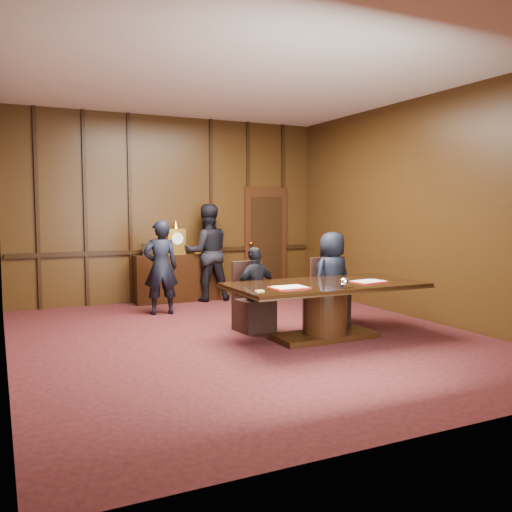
{
  "coord_description": "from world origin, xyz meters",
  "views": [
    {
      "loc": [
        -3.06,
        -6.59,
        1.75
      ],
      "look_at": [
        0.43,
        0.67,
        1.05
      ],
      "focal_mm": 38.0,
      "sensor_mm": 36.0,
      "label": 1
    }
  ],
  "objects": [
    {
      "name": "witness_right",
      "position": [
        0.56,
        3.1,
        0.92
      ],
      "size": [
        0.96,
        0.79,
        1.85
      ],
      "primitive_type": "imported",
      "rotation": [
        0.0,
        0.0,
        3.04
      ],
      "color": "black",
      "rests_on": "ground"
    },
    {
      "name": "witness_left",
      "position": [
        -0.61,
        2.14,
        0.78
      ],
      "size": [
        0.61,
        0.44,
        1.57
      ],
      "primitive_type": "imported",
      "rotation": [
        0.0,
        0.0,
        3.03
      ],
      "color": "black",
      "rests_on": "ground"
    },
    {
      "name": "folder_left",
      "position": [
        0.24,
        -0.7,
        0.77
      ],
      "size": [
        0.47,
        0.34,
        0.02
      ],
      "rotation": [
        0.0,
        0.0,
        0.02
      ],
      "color": "#B31E10",
      "rests_on": "conference_table"
    },
    {
      "name": "chair_right",
      "position": [
        1.55,
        0.38,
        0.29
      ],
      "size": [
        0.55,
        0.55,
        0.99
      ],
      "rotation": [
        0.0,
        0.0,
        -0.16
      ],
      "color": "black",
      "rests_on": "ground"
    },
    {
      "name": "sideboard",
      "position": [
        0.0,
        3.26,
        0.49
      ],
      "size": [
        1.6,
        0.45,
        1.54
      ],
      "color": "black",
      "rests_on": "ground"
    },
    {
      "name": "conference_table",
      "position": [
        0.9,
        -0.5,
        0.51
      ],
      "size": [
        2.62,
        1.32,
        0.76
      ],
      "color": "black",
      "rests_on": "ground"
    },
    {
      "name": "signatory_right",
      "position": [
        1.55,
        0.3,
        0.7
      ],
      "size": [
        0.75,
        0.55,
        1.41
      ],
      "primitive_type": "imported",
      "rotation": [
        0.0,
        0.0,
        3.29
      ],
      "color": "black",
      "rests_on": "ground"
    },
    {
      "name": "notepad",
      "position": [
        -0.23,
        -0.81,
        0.77
      ],
      "size": [
        0.1,
        0.07,
        0.01
      ],
      "primitive_type": "cube",
      "rotation": [
        0.0,
        0.0,
        -0.01
      ],
      "color": "#E6C470",
      "rests_on": "conference_table"
    },
    {
      "name": "signatory_left",
      "position": [
        0.25,
        0.3,
        0.61
      ],
      "size": [
        0.76,
        0.46,
        1.22
      ],
      "primitive_type": "imported",
      "rotation": [
        0.0,
        0.0,
        3.39
      ],
      "color": "black",
      "rests_on": "ground"
    },
    {
      "name": "room",
      "position": [
        0.07,
        0.14,
        1.72
      ],
      "size": [
        7.0,
        7.04,
        3.5
      ],
      "color": "black",
      "rests_on": "ground"
    },
    {
      "name": "inkstand",
      "position": [
        0.9,
        -0.95,
        0.81
      ],
      "size": [
        0.2,
        0.14,
        0.12
      ],
      "color": "white",
      "rests_on": "conference_table"
    },
    {
      "name": "folder_right",
      "position": [
        1.49,
        -0.68,
        0.77
      ],
      "size": [
        0.5,
        0.38,
        0.02
      ],
      "rotation": [
        0.0,
        0.0,
        0.12
      ],
      "color": "#B31E10",
      "rests_on": "conference_table"
    },
    {
      "name": "chair_left",
      "position": [
        0.25,
        0.38,
        0.29
      ],
      "size": [
        0.53,
        0.53,
        0.99
      ],
      "rotation": [
        0.0,
        0.0,
        0.11
      ],
      "color": "black",
      "rests_on": "ground"
    }
  ]
}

